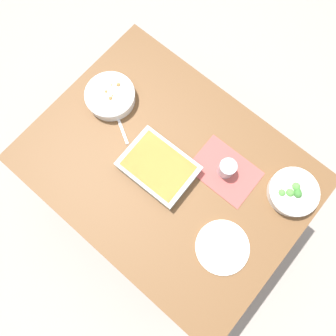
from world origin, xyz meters
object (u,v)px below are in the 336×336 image
(drink_cup, at_px, (227,169))
(spoon_by_stew, at_px, (120,121))
(side_plate, at_px, (222,247))
(stew_bowl, at_px, (110,96))
(baking_dish, at_px, (158,167))
(broccoli_bowl, at_px, (293,192))

(drink_cup, bearing_deg, spoon_by_stew, -165.99)
(side_plate, bearing_deg, drink_cup, 125.83)
(stew_bowl, xyz_separation_m, drink_cup, (0.60, 0.07, 0.01))
(baking_dish, height_order, spoon_by_stew, baking_dish)
(drink_cup, distance_m, spoon_by_stew, 0.52)
(drink_cup, bearing_deg, broccoli_bowl, 20.87)
(side_plate, distance_m, spoon_by_stew, 0.70)
(side_plate, relative_size, spoon_by_stew, 1.35)
(side_plate, bearing_deg, broccoli_bowl, 77.03)
(stew_bowl, bearing_deg, drink_cup, 6.62)
(baking_dish, bearing_deg, side_plate, -11.08)
(drink_cup, relative_size, side_plate, 0.39)
(baking_dish, xyz_separation_m, spoon_by_stew, (-0.28, 0.05, -0.03))
(broccoli_bowl, xyz_separation_m, drink_cup, (-0.27, -0.10, 0.01))
(stew_bowl, relative_size, baking_dish, 0.74)
(broccoli_bowl, xyz_separation_m, baking_dish, (-0.49, -0.28, 0.00))
(drink_cup, bearing_deg, stew_bowl, -173.38)
(side_plate, bearing_deg, stew_bowl, 166.53)
(baking_dish, bearing_deg, spoon_by_stew, 169.05)
(stew_bowl, xyz_separation_m, baking_dish, (0.38, -0.11, 0.00))
(spoon_by_stew, bearing_deg, broccoli_bowl, 16.47)
(stew_bowl, distance_m, broccoli_bowl, 0.89)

